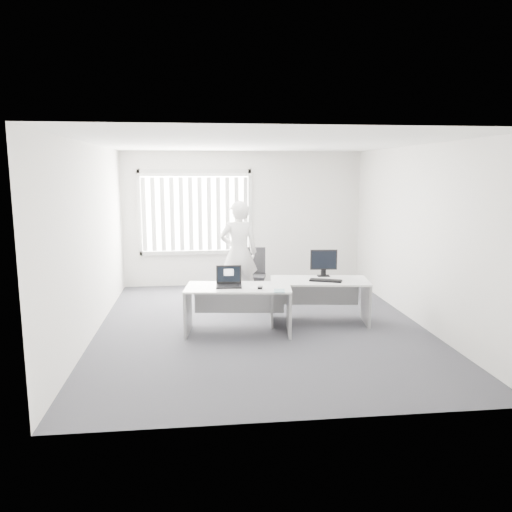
{
  "coord_description": "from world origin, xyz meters",
  "views": [
    {
      "loc": [
        -0.94,
        -7.43,
        2.4
      ],
      "look_at": [
        -0.06,
        0.15,
        1.09
      ],
      "focal_mm": 35.0,
      "sensor_mm": 36.0,
      "label": 1
    }
  ],
  "objects": [
    {
      "name": "desk_near",
      "position": [
        -0.37,
        -0.25,
        0.51
      ],
      "size": [
        1.63,
        0.91,
        0.71
      ],
      "rotation": [
        0.0,
        0.0,
        -0.12
      ],
      "color": "silver",
      "rests_on": "ground"
    },
    {
      "name": "desk_far",
      "position": [
        0.94,
        0.1,
        0.5
      ],
      "size": [
        1.62,
        0.91,
        0.7
      ],
      "rotation": [
        0.0,
        0.0,
        -0.13
      ],
      "color": "silver",
      "rests_on": "ground"
    },
    {
      "name": "wall_left",
      "position": [
        -2.5,
        0.0,
        1.4
      ],
      "size": [
        0.02,
        6.0,
        2.8
      ],
      "primitive_type": "cube",
      "color": "silver",
      "rests_on": "ground"
    },
    {
      "name": "wall_back",
      "position": [
        0.0,
        3.0,
        1.4
      ],
      "size": [
        5.0,
        0.02,
        2.8
      ],
      "primitive_type": "cube",
      "color": "silver",
      "rests_on": "ground"
    },
    {
      "name": "wall_front",
      "position": [
        0.0,
        -3.0,
        1.4
      ],
      "size": [
        5.0,
        0.02,
        2.8
      ],
      "primitive_type": "cube",
      "color": "silver",
      "rests_on": "ground"
    },
    {
      "name": "monitor",
      "position": [
        1.07,
        0.36,
        0.92
      ],
      "size": [
        0.45,
        0.16,
        0.44
      ],
      "primitive_type": null,
      "rotation": [
        0.0,
        0.0,
        -0.08
      ],
      "color": "black",
      "rests_on": "desk_far"
    },
    {
      "name": "booklet",
      "position": [
        0.19,
        -0.6,
        0.71
      ],
      "size": [
        0.18,
        0.23,
        0.01
      ],
      "primitive_type": "cube",
      "rotation": [
        0.0,
        0.0,
        -0.17
      ],
      "color": "white",
      "rests_on": "desk_near"
    },
    {
      "name": "mouse",
      "position": [
        -0.07,
        -0.42,
        0.73
      ],
      "size": [
        0.09,
        0.12,
        0.05
      ],
      "primitive_type": null,
      "rotation": [
        0.0,
        0.0,
        -0.18
      ],
      "color": "#ACADAF",
      "rests_on": "paper_sheet"
    },
    {
      "name": "person",
      "position": [
        -0.23,
        1.44,
        0.94
      ],
      "size": [
        0.71,
        0.49,
        1.88
      ],
      "primitive_type": "imported",
      "rotation": [
        0.0,
        0.0,
        3.2
      ],
      "color": "silver",
      "rests_on": "ground"
    },
    {
      "name": "laptop",
      "position": [
        -0.51,
        -0.26,
        0.85
      ],
      "size": [
        0.4,
        0.36,
        0.29
      ],
      "primitive_type": null,
      "rotation": [
        0.0,
        0.0,
        -0.06
      ],
      "color": "black",
      "rests_on": "desk_near"
    },
    {
      "name": "paper_sheet",
      "position": [
        -0.08,
        -0.32,
        0.71
      ],
      "size": [
        0.27,
        0.2,
        0.0
      ],
      "primitive_type": "cube",
      "rotation": [
        0.0,
        0.0,
        0.02
      ],
      "color": "white",
      "rests_on": "desk_near"
    },
    {
      "name": "office_chair",
      "position": [
        0.09,
        1.79,
        0.3
      ],
      "size": [
        0.65,
        0.65,
        0.96
      ],
      "rotation": [
        0.0,
        0.0,
        -0.21
      ],
      "color": "black",
      "rests_on": "ground"
    },
    {
      "name": "keyboard",
      "position": [
        1.01,
        -0.02,
        0.71
      ],
      "size": [
        0.52,
        0.34,
        0.02
      ],
      "primitive_type": "cube",
      "rotation": [
        0.0,
        0.0,
        -0.39
      ],
      "color": "black",
      "rests_on": "desk_far"
    },
    {
      "name": "wall_right",
      "position": [
        2.5,
        0.0,
        1.4
      ],
      "size": [
        0.02,
        6.0,
        2.8
      ],
      "primitive_type": "cube",
      "color": "silver",
      "rests_on": "ground"
    },
    {
      "name": "blinds",
      "position": [
        -1.0,
        2.9,
        1.52
      ],
      "size": [
        2.2,
        0.1,
        1.5
      ],
      "primitive_type": null,
      "color": "white",
      "rests_on": "wall_back"
    },
    {
      "name": "window",
      "position": [
        -1.0,
        2.96,
        1.55
      ],
      "size": [
        2.32,
        0.06,
        1.76
      ],
      "primitive_type": "cube",
      "color": "beige",
      "rests_on": "wall_back"
    },
    {
      "name": "ceiling",
      "position": [
        0.0,
        0.0,
        2.8
      ],
      "size": [
        5.0,
        6.0,
        0.02
      ],
      "primitive_type": "cube",
      "color": "white",
      "rests_on": "wall_back"
    },
    {
      "name": "ground",
      "position": [
        0.0,
        0.0,
        0.0
      ],
      "size": [
        6.0,
        6.0,
        0.0
      ],
      "primitive_type": "plane",
      "color": "#4A4A50",
      "rests_on": "ground"
    }
  ]
}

